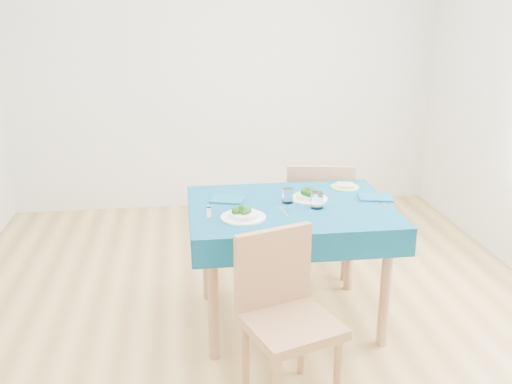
{
  "coord_description": "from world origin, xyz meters",
  "views": [
    {
      "loc": [
        -0.42,
        -3.09,
        1.87
      ],
      "look_at": [
        0.0,
        0.0,
        0.85
      ],
      "focal_mm": 40.0,
      "sensor_mm": 36.0,
      "label": 1
    }
  ],
  "objects": [
    {
      "name": "room_shell",
      "position": [
        0.0,
        0.0,
        1.35
      ],
      "size": [
        4.02,
        4.52,
        2.73
      ],
      "color": "#A17D43",
      "rests_on": "ground"
    },
    {
      "name": "table",
      "position": [
        0.2,
        0.0,
        0.38
      ],
      "size": [
        1.17,
        0.89,
        0.76
      ],
      "primitive_type": "cube",
      "color": "navy",
      "rests_on": "ground"
    },
    {
      "name": "chair_near",
      "position": [
        0.07,
        -0.75,
        0.51
      ],
      "size": [
        0.53,
        0.56,
        1.02
      ],
      "primitive_type": "cube",
      "rotation": [
        0.0,
        0.0,
        0.33
      ],
      "color": "#966A46",
      "rests_on": "ground"
    },
    {
      "name": "chair_far",
      "position": [
        0.54,
        0.7,
        0.57
      ],
      "size": [
        0.54,
        0.57,
        1.14
      ],
      "primitive_type": "cube",
      "rotation": [
        0.0,
        0.0,
        2.97
      ],
      "color": "#966A46",
      "rests_on": "ground"
    },
    {
      "name": "bowl_near",
      "position": [
        -0.09,
        -0.18,
        0.8
      ],
      "size": [
        0.25,
        0.25,
        0.08
      ],
      "primitive_type": null,
      "color": "white",
      "rests_on": "table"
    },
    {
      "name": "bowl_far",
      "position": [
        0.33,
        0.09,
        0.79
      ],
      "size": [
        0.23,
        0.23,
        0.07
      ],
      "primitive_type": null,
      "color": "white",
      "rests_on": "table"
    },
    {
      "name": "fork_near",
      "position": [
        -0.28,
        -0.06,
        0.76
      ],
      "size": [
        0.03,
        0.19,
        0.0
      ],
      "primitive_type": "cube",
      "rotation": [
        0.0,
        0.0,
        -0.04
      ],
      "color": "silver",
      "rests_on": "table"
    },
    {
      "name": "knife_near",
      "position": [
        0.15,
        -0.09,
        0.76
      ],
      "size": [
        0.03,
        0.19,
        0.0
      ],
      "primitive_type": "cube",
      "rotation": [
        0.0,
        0.0,
        0.09
      ],
      "color": "silver",
      "rests_on": "table"
    },
    {
      "name": "fork_far",
      "position": [
        0.27,
        0.14,
        0.76
      ],
      "size": [
        0.04,
        0.17,
        0.0
      ],
      "primitive_type": "cube",
      "rotation": [
        0.0,
        0.0,
        -0.1
      ],
      "color": "silver",
      "rests_on": "table"
    },
    {
      "name": "knife_far",
      "position": [
        0.74,
        -0.01,
        0.76
      ],
      "size": [
        0.04,
        0.19,
        0.0
      ],
      "primitive_type": "cube",
      "rotation": [
        0.0,
        0.0,
        0.12
      ],
      "color": "silver",
      "rests_on": "table"
    },
    {
      "name": "napkin_near",
      "position": [
        -0.15,
        0.13,
        0.76
      ],
      "size": [
        0.23,
        0.19,
        0.01
      ],
      "primitive_type": "cube",
      "rotation": [
        0.0,
        0.0,
        -0.3
      ],
      "color": "navy",
      "rests_on": "table"
    },
    {
      "name": "napkin_far",
      "position": [
        0.74,
        0.05,
        0.76
      ],
      "size": [
        0.23,
        0.18,
        0.01
      ],
      "primitive_type": "cube",
      "rotation": [
        0.0,
        0.0,
        -0.2
      ],
      "color": "navy",
      "rests_on": "table"
    },
    {
      "name": "tumbler_center",
      "position": [
        0.19,
        0.05,
        0.8
      ],
      "size": [
        0.07,
        0.07,
        0.09
      ],
      "primitive_type": "cylinder",
      "color": "white",
      "rests_on": "table"
    },
    {
      "name": "tumbler_side",
      "position": [
        0.35,
        -0.06,
        0.81
      ],
      "size": [
        0.07,
        0.07,
        0.09
      ],
      "primitive_type": "cylinder",
      "color": "white",
      "rests_on": "table"
    },
    {
      "name": "side_plate",
      "position": [
        0.62,
        0.29,
        0.76
      ],
      "size": [
        0.18,
        0.18,
        0.01
      ],
      "primitive_type": "cylinder",
      "color": "#A9E56F",
      "rests_on": "table"
    },
    {
      "name": "bread_slice",
      "position": [
        0.62,
        0.29,
        0.77
      ],
      "size": [
        0.12,
        0.12,
        0.02
      ],
      "primitive_type": "cube",
      "rotation": [
        0.0,
        0.0,
        -0.23
      ],
      "color": "beige",
      "rests_on": "side_plate"
    }
  ]
}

